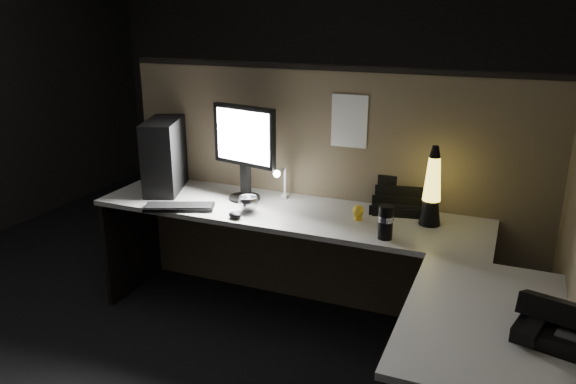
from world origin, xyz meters
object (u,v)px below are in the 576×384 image
at_px(pc_tower, 164,155).
at_px(desk_phone, 555,323).
at_px(monitor, 244,144).
at_px(lava_lamp, 432,192).
at_px(keyboard, 179,207).

distance_m(pc_tower, desk_phone, 2.43).
relative_size(monitor, desk_phone, 1.90).
xyz_separation_m(pc_tower, monitor, (0.55, 0.04, 0.12)).
bearing_deg(lava_lamp, desk_phone, -58.27).
bearing_deg(pc_tower, desk_phone, -42.61).
height_order(monitor, lava_lamp, monitor).
xyz_separation_m(lava_lamp, desk_phone, (0.58, -0.95, -0.12)).
bearing_deg(desk_phone, lava_lamp, 136.54).
bearing_deg(pc_tower, lava_lamp, -19.44).
distance_m(pc_tower, monitor, 0.56).
bearing_deg(lava_lamp, keyboard, -167.38).
xyz_separation_m(pc_tower, lava_lamp, (1.66, 0.03, -0.04)).
height_order(keyboard, desk_phone, desk_phone).
bearing_deg(monitor, desk_phone, -16.37).
xyz_separation_m(pc_tower, desk_phone, (2.25, -0.92, -0.17)).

